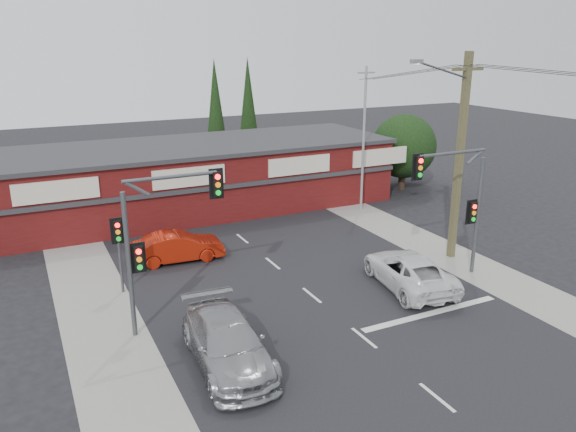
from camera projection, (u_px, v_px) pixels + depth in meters
name	position (u px, v px, depth m)	size (l,w,h in m)	color
ground	(337.00, 316.00, 22.27)	(120.00, 120.00, 0.00)	black
road_strip	(282.00, 271.00, 26.55)	(14.00, 70.00, 0.01)	black
verge_left	(96.00, 307.00, 22.97)	(3.00, 70.00, 0.02)	gray
verge_right	(425.00, 244.00, 30.13)	(3.00, 70.00, 0.02)	gray
stop_line	(431.00, 313.00, 22.46)	(6.50, 0.35, 0.01)	silver
white_suv	(409.00, 271.00, 24.74)	(2.50, 5.42, 1.51)	silver
silver_suv	(227.00, 343.00, 18.73)	(2.26, 5.57, 1.62)	#939598
red_sedan	(178.00, 247.00, 27.65)	(1.55, 4.44, 1.46)	#9F1B09
lane_dashes	(364.00, 338.00, 20.61)	(0.12, 33.71, 0.01)	silver
shop_building	(187.00, 177.00, 35.76)	(27.30, 8.40, 4.22)	#470E0E
tree_cluster	(402.00, 149.00, 40.81)	(5.90, 5.10, 5.50)	#2D2116
conifer_near	(216.00, 109.00, 42.66)	(1.80, 1.80, 9.25)	#2D2116
conifer_far	(248.00, 104.00, 45.85)	(1.80, 1.80, 9.25)	#2D2116
traffic_mast_left	(157.00, 231.00, 20.11)	(3.77, 0.27, 5.97)	#47494C
traffic_mast_right	(461.00, 194.00, 24.84)	(3.96, 0.27, 5.97)	#47494C
pedestal_signal	(118.00, 240.00, 23.67)	(0.55, 0.27, 3.38)	#47494C
utility_pole	(458.00, 151.00, 26.74)	(4.38, 0.59, 10.00)	brown
steel_pole	(364.00, 137.00, 34.93)	(1.20, 0.16, 9.00)	gray
power_lines	(571.00, 80.00, 21.02)	(2.01, 29.00, 1.22)	black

